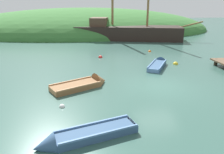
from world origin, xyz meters
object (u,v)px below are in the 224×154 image
object	(u,v)px
buoy_yellow	(176,64)
rowboat_outer_left	(85,85)
buoy_red	(100,58)
rowboat_outer_right	(82,137)
rowboat_portside	(158,65)
sailing_ship	(127,35)
buoy_orange	(150,52)
buoy_white	(62,107)

from	to	relation	value
buoy_yellow	rowboat_outer_left	bearing A→B (deg)	-151.24
rowboat_outer_left	buoy_red	distance (m)	7.44
rowboat_outer_right	rowboat_outer_left	distance (m)	5.53
rowboat_outer_right	rowboat_portside	distance (m)	11.18
sailing_ship	rowboat_portside	distance (m)	13.62
rowboat_outer_right	buoy_orange	world-z (taller)	rowboat_outer_right
rowboat_outer_left	buoy_red	xyz separation A→B (m)	(1.53, 7.29, -0.09)
rowboat_outer_right	buoy_white	xyz separation A→B (m)	(-0.96, 2.85, -0.09)
sailing_ship	rowboat_portside	size ratio (longest dim) A/B	4.66
rowboat_outer_right	buoy_orange	bearing A→B (deg)	-132.23
buoy_yellow	rowboat_outer_right	bearing A→B (deg)	-128.73
rowboat_portside	buoy_orange	distance (m)	5.46
rowboat_outer_right	buoy_white	size ratio (longest dim) A/B	13.74
sailing_ship	buoy_red	xyz separation A→B (m)	(-4.49, -10.14, -0.68)
buoy_red	buoy_white	xyz separation A→B (m)	(-2.70, -9.96, 0.00)
buoy_yellow	buoy_red	bearing A→B (deg)	152.41
rowboat_outer_left	buoy_red	bearing A→B (deg)	50.30
buoy_white	sailing_ship	bearing A→B (deg)	70.32
buoy_yellow	buoy_orange	distance (m)	5.10
rowboat_outer_right	buoy_white	bearing A→B (deg)	-87.99
sailing_ship	buoy_red	size ratio (longest dim) A/B	43.28
buoy_yellow	rowboat_portside	bearing A→B (deg)	-168.41
buoy_white	rowboat_outer_left	bearing A→B (deg)	66.32
buoy_red	buoy_orange	distance (m)	5.65
rowboat_outer_left	buoy_orange	world-z (taller)	rowboat_outer_left
rowboat_outer_left	buoy_white	world-z (taller)	rowboat_outer_left
buoy_orange	buoy_white	world-z (taller)	buoy_orange
buoy_red	buoy_orange	bearing A→B (deg)	19.78
rowboat_outer_left	buoy_yellow	distance (m)	8.61
rowboat_outer_left	rowboat_outer_right	bearing A→B (deg)	-120.02
rowboat_portside	buoy_orange	xyz separation A→B (m)	(0.90, 5.38, -0.10)
rowboat_outer_left	buoy_orange	distance (m)	11.46
rowboat_outer_right	buoy_red	bearing A→B (deg)	-114.35
buoy_red	buoy_orange	world-z (taller)	buoy_red
rowboat_outer_left	buoy_yellow	bearing A→B (deg)	0.90
rowboat_outer_left	buoy_white	distance (m)	2.92
buoy_orange	buoy_white	bearing A→B (deg)	-124.03
rowboat_outer_right	rowboat_portside	size ratio (longest dim) A/B	1.10
rowboat_outer_right	buoy_orange	distance (m)	16.32
buoy_red	rowboat_portside	bearing A→B (deg)	-38.16
sailing_ship	rowboat_outer_left	size ratio (longest dim) A/B	4.58
rowboat_portside	buoy_red	bearing A→B (deg)	81.94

